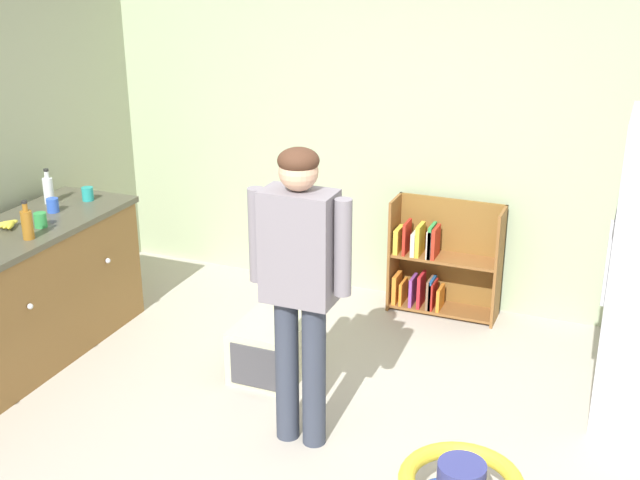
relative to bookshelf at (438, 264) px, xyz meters
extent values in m
plane|color=#B1A99B|center=(-0.12, -2.14, -0.37)|extent=(12.00, 12.00, 0.00)
cube|color=#A3B38B|center=(-0.12, 0.19, 0.98)|extent=(5.20, 0.06, 2.70)
sphere|color=silver|center=(-2.00, -2.03, 0.19)|extent=(0.04, 0.04, 0.04)
sphere|color=silver|center=(-2.00, -1.25, 0.19)|extent=(0.04, 0.04, 0.04)
cylinder|color=silver|center=(1.20, -1.10, 0.61)|extent=(0.02, 0.02, 0.50)
cube|color=#333333|center=(1.21, -0.93, 0.91)|extent=(0.01, 0.67, 0.01)
cube|color=brown|center=(-0.33, -0.03, 0.05)|extent=(0.02, 0.28, 0.85)
cube|color=brown|center=(0.45, -0.03, 0.05)|extent=(0.02, 0.28, 0.85)
cube|color=brown|center=(0.06, 0.10, 0.05)|extent=(0.80, 0.02, 0.85)
cube|color=brown|center=(0.06, -0.03, -0.34)|extent=(0.76, 0.24, 0.02)
cube|color=brown|center=(0.06, -0.03, 0.06)|extent=(0.76, 0.24, 0.02)
cube|color=orange|center=(-0.29, -0.06, -0.22)|extent=(0.03, 0.17, 0.22)
cube|color=gold|center=(-0.29, -0.06, 0.17)|extent=(0.03, 0.17, 0.19)
cube|color=orange|center=(-0.24, -0.06, -0.24)|extent=(0.02, 0.17, 0.18)
cube|color=red|center=(-0.23, -0.06, 0.19)|extent=(0.02, 0.17, 0.24)
cube|color=#823E90|center=(-0.17, -0.06, -0.22)|extent=(0.02, 0.17, 0.22)
cube|color=beige|center=(-0.17, -0.06, 0.16)|extent=(0.03, 0.17, 0.18)
cube|color=red|center=(-0.10, -0.06, -0.20)|extent=(0.02, 0.17, 0.25)
cube|color=gold|center=(-0.13, -0.06, 0.19)|extent=(0.03, 0.17, 0.23)
cube|color=brown|center=(-0.03, -0.06, -0.22)|extent=(0.03, 0.17, 0.23)
cube|color=#308E43|center=(-0.04, -0.06, 0.20)|extent=(0.02, 0.17, 0.24)
cube|color=#B1231A|center=(-0.01, -0.06, -0.23)|extent=(0.03, 0.17, 0.21)
cube|color=beige|center=(-0.05, -0.06, 0.18)|extent=(0.03, 0.17, 0.21)
cube|color=#1F5594|center=(-0.02, -0.06, -0.22)|extent=(0.02, 0.17, 0.23)
cube|color=#AF2C1B|center=(-0.01, -0.06, 0.19)|extent=(0.03, 0.17, 0.23)
cube|color=orange|center=(0.04, -0.06, -0.25)|extent=(0.02, 0.17, 0.17)
cylinder|color=#343A4A|center=(-0.36, -1.92, 0.06)|extent=(0.13, 0.13, 0.86)
cylinder|color=#343A4A|center=(-0.20, -1.92, 0.06)|extent=(0.13, 0.13, 0.86)
cube|color=gray|center=(-0.28, -1.92, 0.79)|extent=(0.38, 0.22, 0.60)
cylinder|color=gray|center=(-0.52, -1.92, 0.82)|extent=(0.09, 0.09, 0.51)
cylinder|color=gray|center=(-0.04, -1.92, 0.82)|extent=(0.09, 0.09, 0.51)
sphere|color=#DAA783|center=(-0.28, -1.92, 1.19)|extent=(0.20, 0.20, 0.20)
ellipsoid|color=#462A1B|center=(-0.28, -1.92, 1.25)|extent=(0.21, 0.21, 0.13)
cylinder|color=navy|center=(0.70, -2.26, -0.10)|extent=(0.23, 0.23, 0.10)
cylinder|color=silver|center=(0.59, -2.07, -0.24)|extent=(0.02, 0.02, 0.18)
cube|color=beige|center=(-0.73, -1.31, -0.19)|extent=(0.42, 0.54, 0.36)
cube|color=#424247|center=(-0.73, -1.58, -0.19)|extent=(0.32, 0.01, 0.27)
ellipsoid|color=yellow|center=(-2.40, -1.71, 0.56)|extent=(0.11, 0.15, 0.04)
ellipsoid|color=yellow|center=(-2.39, -1.71, 0.56)|extent=(0.07, 0.16, 0.04)
ellipsoid|color=yellow|center=(-2.38, -1.71, 0.56)|extent=(0.07, 0.16, 0.04)
ellipsoid|color=yellow|center=(-2.36, -1.71, 0.56)|extent=(0.11, 0.15, 0.04)
cylinder|color=silver|center=(-2.48, -1.20, 0.62)|extent=(0.07, 0.07, 0.18)
cylinder|color=silver|center=(-2.48, -1.20, 0.73)|extent=(0.03, 0.03, 0.05)
cylinder|color=black|center=(-2.48, -1.20, 0.77)|extent=(0.04, 0.03, 0.02)
cylinder|color=#9E661E|center=(-2.14, -1.82, 0.62)|extent=(0.07, 0.07, 0.18)
cylinder|color=#9E661E|center=(-2.14, -1.82, 0.73)|extent=(0.03, 0.03, 0.05)
cylinder|color=black|center=(-2.14, -1.82, 0.77)|extent=(0.04, 0.04, 0.02)
cylinder|color=blue|center=(-2.33, -1.35, 0.58)|extent=(0.08, 0.08, 0.09)
cylinder|color=green|center=(-2.21, -1.62, 0.58)|extent=(0.08, 0.08, 0.09)
cylinder|color=teal|center=(-2.27, -1.05, 0.58)|extent=(0.08, 0.08, 0.09)
camera|label=1|loc=(1.31, -5.54, 2.33)|focal=46.41mm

